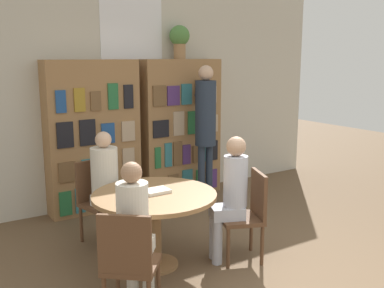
{
  "coord_description": "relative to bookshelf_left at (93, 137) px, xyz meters",
  "views": [
    {
      "loc": [
        -2.65,
        -2.21,
        2.0
      ],
      "look_at": [
        -0.03,
        1.88,
        1.05
      ],
      "focal_mm": 42.0,
      "sensor_mm": 36.0,
      "label": 1
    }
  ],
  "objects": [
    {
      "name": "librarian_standing",
      "position": [
        1.4,
        -0.5,
        0.18
      ],
      "size": [
        0.28,
        0.55,
        1.89
      ],
      "color": "#232D3D",
      "rests_on": "ground_plane"
    },
    {
      "name": "bookshelf_left",
      "position": [
        0.0,
        0.0,
        0.0
      ],
      "size": [
        1.2,
        0.34,
        1.96
      ],
      "color": "olive",
      "rests_on": "ground_plane"
    },
    {
      "name": "wall_back",
      "position": [
        0.66,
        0.19,
        0.53
      ],
      "size": [
        6.4,
        0.07,
        3.0
      ],
      "color": "beige",
      "rests_on": "ground_plane"
    },
    {
      "name": "chair_left_side",
      "position": [
        -0.32,
        -0.96,
        -0.48
      ],
      "size": [
        0.48,
        0.48,
        0.89
      ],
      "rotation": [
        0.0,
        0.0,
        -2.9
      ],
      "color": "brown",
      "rests_on": "ground_plane"
    },
    {
      "name": "seated_reader_left",
      "position": [
        -0.28,
        -1.13,
        -0.27
      ],
      "size": [
        0.35,
        0.41,
        1.23
      ],
      "rotation": [
        0.0,
        0.0,
        -2.9
      ],
      "color": "beige",
      "rests_on": "ground_plane"
    },
    {
      "name": "flower_vase",
      "position": [
        1.31,
        0.0,
        1.26
      ],
      "size": [
        0.28,
        0.28,
        0.46
      ],
      "color": "#997047",
      "rests_on": "bookshelf_right"
    },
    {
      "name": "chair_far_side",
      "position": [
        0.76,
        -2.21,
        -0.48
      ],
      "size": [
        0.52,
        0.52,
        0.89
      ],
      "rotation": [
        0.0,
        0.0,
        1.18
      ],
      "color": "brown",
      "rests_on": "ground_plane"
    },
    {
      "name": "open_book_on_table",
      "position": [
        -0.07,
        -1.84,
        -0.23
      ],
      "size": [
        0.24,
        0.18,
        0.03
      ],
      "color": "silver",
      "rests_on": "reading_table"
    },
    {
      "name": "seated_reader_back",
      "position": [
        -0.58,
        -2.43,
        -0.29
      ],
      "size": [
        0.4,
        0.4,
        1.22
      ],
      "rotation": [
        0.0,
        0.0,
        -0.7
      ],
      "color": "silver",
      "rests_on": "ground_plane"
    },
    {
      "name": "bookshelf_right",
      "position": [
        1.32,
        -0.0,
        0.0
      ],
      "size": [
        1.2,
        0.34,
        1.96
      ],
      "color": "olive",
      "rests_on": "ground_plane"
    },
    {
      "name": "chair_near_camera",
      "position": [
        -0.7,
        -2.57,
        -0.48
      ],
      "size": [
        0.56,
        0.56,
        0.89
      ],
      "rotation": [
        0.0,
        0.0,
        -0.7
      ],
      "color": "brown",
      "rests_on": "ground_plane"
    },
    {
      "name": "seated_reader_right",
      "position": [
        0.59,
        -2.14,
        -0.27
      ],
      "size": [
        0.39,
        0.34,
        1.25
      ],
      "rotation": [
        0.0,
        0.0,
        1.18
      ],
      "color": "#B2B7C6",
      "rests_on": "ground_plane"
    },
    {
      "name": "reading_table",
      "position": [
        -0.1,
        -1.86,
        -0.37
      ],
      "size": [
        1.18,
        1.18,
        0.73
      ],
      "color": "olive",
      "rests_on": "ground_plane"
    }
  ]
}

